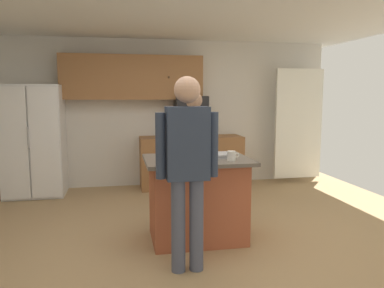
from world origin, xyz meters
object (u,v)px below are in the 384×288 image
glass_short_whisky (185,156)px  refrigerator (34,141)px  person_guest_left (194,146)px  kitchen_island (197,198)px  person_guest_right (187,160)px  microwave_over_range (191,105)px  glass_pilsner (175,149)px  tumbler_amber (166,151)px  serving_tray (212,155)px  mug_blue_stoneware (232,156)px

glass_short_whisky → refrigerator: bearing=128.0°
person_guest_left → refrigerator: bearing=-115.7°
kitchen_island → person_guest_right: (-0.25, -0.75, 0.57)m
microwave_over_range → glass_pilsner: bearing=-105.4°
tumbler_amber → glass_pilsner: 0.25m
serving_tray → person_guest_left: bearing=94.6°
person_guest_right → serving_tray: person_guest_right is taller
mug_blue_stoneware → person_guest_left: bearing=101.5°
refrigerator → serving_tray: 3.32m
person_guest_right → serving_tray: bearing=-10.4°
kitchen_island → tumbler_amber: bearing=170.2°
person_guest_right → serving_tray: (0.43, 0.78, -0.09)m
glass_short_whisky → mug_blue_stoneware: (0.50, -0.01, -0.02)m
person_guest_right → tumbler_amber: 0.82m
refrigerator → person_guest_right: refrigerator is taller
microwave_over_range → kitchen_island: size_ratio=0.48×
person_guest_left → mug_blue_stoneware: bearing=20.1°
glass_pilsner → serving_tray: glass_pilsner is taller
tumbler_amber → serving_tray: (0.52, -0.03, -0.06)m
person_guest_right → mug_blue_stoneware: bearing=-29.8°
refrigerator → tumbler_amber: (1.86, -2.30, 0.12)m
microwave_over_range → mug_blue_stoneware: (-0.08, -2.71, -0.47)m
kitchen_island → mug_blue_stoneware: 0.65m
microwave_over_range → mug_blue_stoneware: bearing=-91.7°
refrigerator → tumbler_amber: 2.96m
glass_pilsner → mug_blue_stoneware: bearing=-43.5°
mug_blue_stoneware → serving_tray: 0.31m
person_guest_left → glass_pilsner: 0.61m
refrigerator → mug_blue_stoneware: size_ratio=13.52×
person_guest_left → serving_tray: size_ratio=3.80×
refrigerator → person_guest_left: bearing=-34.3°
person_guest_right → mug_blue_stoneware: 0.77m
mug_blue_stoneware → glass_pilsner: glass_pilsner is taller
serving_tray → mug_blue_stoneware: bearing=-61.6°
microwave_over_range → mug_blue_stoneware: size_ratio=4.22×
glass_short_whisky → serving_tray: 0.44m
refrigerator → microwave_over_range: size_ratio=3.20×
person_guest_left → glass_pilsner: bearing=-23.7°
person_guest_right → tumbler_amber: size_ratio=10.82×
microwave_over_range → glass_short_whisky: microwave_over_range is taller
refrigerator → person_guest_left: refrigerator is taller
person_guest_right → glass_short_whisky: bearing=10.1°
mug_blue_stoneware → serving_tray: bearing=118.4°
refrigerator → kitchen_island: (2.20, -2.36, -0.42)m
kitchen_island → glass_pilsner: size_ratio=8.09×
refrigerator → microwave_over_range: bearing=2.6°
microwave_over_range → person_guest_left: person_guest_left is taller
kitchen_island → glass_short_whisky: bearing=-126.7°
person_guest_right → person_guest_left: (0.37, 1.53, -0.08)m
refrigerator → tumbler_amber: bearing=-51.1°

